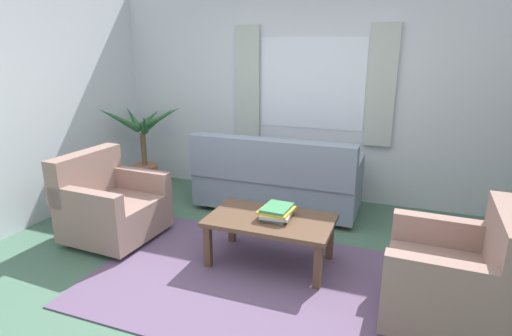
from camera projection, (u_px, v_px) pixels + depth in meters
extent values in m
plane|color=#476B56|center=(245.00, 279.00, 3.44)|extent=(6.24, 6.24, 0.00)
cube|color=silver|center=(312.00, 96.00, 5.09)|extent=(5.32, 0.12, 2.60)
cube|color=white|center=(312.00, 84.00, 4.99)|extent=(1.30, 0.01, 1.10)
cube|color=#B2BCB2|center=(248.00, 82.00, 5.25)|extent=(0.32, 0.06, 1.40)
cube|color=#B2BCB2|center=(382.00, 86.00, 4.69)|extent=(0.32, 0.06, 1.40)
cube|color=#604C6B|center=(245.00, 279.00, 3.43)|extent=(2.56, 1.80, 0.01)
cube|color=gray|center=(278.00, 188.00, 4.89)|extent=(1.90, 0.80, 0.38)
cube|color=gray|center=(270.00, 161.00, 4.48)|extent=(1.90, 0.20, 0.48)
cube|color=gray|center=(353.00, 171.00, 4.51)|extent=(0.16, 0.80, 0.24)
cube|color=gray|center=(212.00, 157.00, 5.10)|extent=(0.16, 0.80, 0.24)
cylinder|color=brown|center=(352.00, 206.00, 4.94)|extent=(0.06, 0.06, 0.06)
cylinder|color=brown|center=(225.00, 189.00, 5.51)|extent=(0.06, 0.06, 0.06)
cylinder|color=brown|center=(344.00, 226.00, 4.40)|extent=(0.06, 0.06, 0.06)
cylinder|color=brown|center=(204.00, 205.00, 4.98)|extent=(0.06, 0.06, 0.06)
cube|color=gray|center=(116.00, 217.00, 4.11)|extent=(0.84, 0.88, 0.36)
cube|color=gray|center=(87.00, 174.00, 4.12)|extent=(0.22, 0.85, 0.46)
cube|color=gray|center=(85.00, 202.00, 3.71)|extent=(0.80, 0.16, 0.22)
cube|color=gray|center=(137.00, 179.00, 4.34)|extent=(0.80, 0.16, 0.22)
cylinder|color=brown|center=(120.00, 257.00, 3.75)|extent=(0.05, 0.05, 0.06)
cylinder|color=brown|center=(164.00, 228.00, 4.35)|extent=(0.05, 0.05, 0.06)
cylinder|color=brown|center=(68.00, 244.00, 3.99)|extent=(0.05, 0.05, 0.06)
cylinder|color=brown|center=(117.00, 218.00, 4.59)|extent=(0.05, 0.05, 0.06)
cube|color=gray|center=(444.00, 290.00, 2.87)|extent=(0.83, 0.86, 0.36)
cube|color=gray|center=(508.00, 246.00, 2.63)|extent=(0.21, 0.85, 0.46)
cube|color=gray|center=(447.00, 232.00, 3.11)|extent=(0.80, 0.14, 0.22)
cube|color=gray|center=(452.00, 279.00, 2.47)|extent=(0.80, 0.14, 0.22)
cylinder|color=brown|center=(397.00, 282.00, 3.35)|extent=(0.05, 0.05, 0.06)
cylinder|color=brown|center=(389.00, 333.00, 2.75)|extent=(0.05, 0.05, 0.06)
cylinder|color=brown|center=(485.00, 299.00, 3.12)|extent=(0.05, 0.05, 0.06)
cube|color=brown|center=(270.00, 220.00, 3.58)|extent=(1.10, 0.64, 0.04)
cube|color=brown|center=(208.00, 246.00, 3.58)|extent=(0.06, 0.06, 0.40)
cube|color=brown|center=(318.00, 267.00, 3.25)|extent=(0.06, 0.06, 0.40)
cube|color=brown|center=(232.00, 223.00, 4.05)|extent=(0.06, 0.06, 0.40)
cube|color=brown|center=(330.00, 239.00, 3.72)|extent=(0.06, 0.06, 0.40)
cube|color=#5B8E93|center=(278.00, 216.00, 3.58)|extent=(0.21, 0.26, 0.03)
cube|color=beige|center=(277.00, 213.00, 3.57)|extent=(0.27, 0.32, 0.03)
cube|color=gold|center=(276.00, 210.00, 3.57)|extent=(0.29, 0.31, 0.02)
cube|color=#387F4C|center=(277.00, 208.00, 3.57)|extent=(0.24, 0.30, 0.02)
cylinder|color=#9E6B4C|center=(146.00, 176.00, 5.69)|extent=(0.34, 0.34, 0.31)
cylinder|color=brown|center=(144.00, 149.00, 5.58)|extent=(0.07, 0.07, 0.45)
cone|color=#2D6638|center=(161.00, 117.00, 5.30)|extent=(0.67, 0.18, 0.39)
cone|color=#2D6638|center=(160.00, 118.00, 5.60)|extent=(0.32, 0.48, 0.35)
cone|color=#2D6638|center=(150.00, 118.00, 5.69)|extent=(0.13, 0.48, 0.26)
cone|color=#2D6638|center=(133.00, 117.00, 5.65)|extent=(0.48, 0.35, 0.35)
cone|color=#2D6638|center=(124.00, 121.00, 5.47)|extent=(0.46, 0.26, 0.34)
cone|color=#2D6638|center=(119.00, 119.00, 5.20)|extent=(0.25, 0.62, 0.45)
cone|color=#2D6638|center=(144.00, 124.00, 5.26)|extent=(0.35, 0.39, 0.37)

